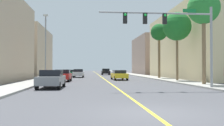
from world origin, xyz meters
TOP-DOWN VIEW (x-y plane):
  - ground at (0.00, 42.00)m, footprint 192.00×192.00m
  - sidewalk_left at (-8.49, 42.00)m, footprint 2.80×168.00m
  - sidewalk_right at (8.49, 42.00)m, footprint 2.80×168.00m
  - lane_marking_center at (0.00, 42.00)m, footprint 0.16×144.00m
  - building_left_far at (-17.22, 43.12)m, footprint 12.23×18.08m
  - building_right_near at (17.52, 30.59)m, footprint 12.83×27.62m
  - building_right_far at (19.63, 58.12)m, footprint 17.05×18.48m
  - traffic_signal_mast at (4.48, 9.86)m, footprint 9.17×0.36m
  - street_lamp at (-7.60, 21.58)m, footprint 0.56×0.28m
  - palm_near at (8.60, 13.47)m, footprint 3.08×3.08m
  - palm_mid at (8.72, 20.98)m, footprint 3.57×3.57m
  - palm_far at (8.58, 28.49)m, footprint 2.59×2.59m
  - car_black at (1.73, 50.31)m, footprint 1.94×4.52m
  - car_silver at (-4.12, 34.86)m, footprint 1.88×4.42m
  - car_yellow at (1.88, 25.15)m, footprint 2.00×4.61m
  - car_green at (-5.87, 41.14)m, footprint 1.92×4.08m
  - car_gray at (-5.47, 11.99)m, footprint 1.98×4.44m
  - car_red at (-5.57, 22.08)m, footprint 2.02×3.99m

SIDE VIEW (x-z plane):
  - ground at x=0.00m, z-range 0.00..0.00m
  - lane_marking_center at x=0.00m, z-range 0.00..0.01m
  - sidewalk_left at x=-8.49m, z-range 0.00..0.15m
  - sidewalk_right at x=8.49m, z-range 0.00..0.15m
  - car_green at x=-5.87m, z-range 0.04..1.34m
  - car_yellow at x=1.88m, z-range 0.04..1.41m
  - car_silver at x=-4.12m, z-range 0.02..1.48m
  - car_red at x=-5.57m, z-range 0.02..1.50m
  - car_black at x=1.73m, z-range 0.03..1.53m
  - car_gray at x=-5.47m, z-range 0.02..1.54m
  - street_lamp at x=-7.60m, z-range 0.57..8.66m
  - building_left_far at x=-17.22m, z-range 0.00..9.69m
  - traffic_signal_mast at x=4.48m, z-range 1.63..8.11m
  - building_right_far at x=19.63m, z-range 0.00..10.18m
  - building_right_near at x=17.52m, z-range 0.00..11.30m
  - palm_mid at x=8.72m, z-range 2.59..11.14m
  - palm_far at x=8.58m, z-range 2.86..11.27m
  - palm_near at x=8.60m, z-range 2.91..11.74m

